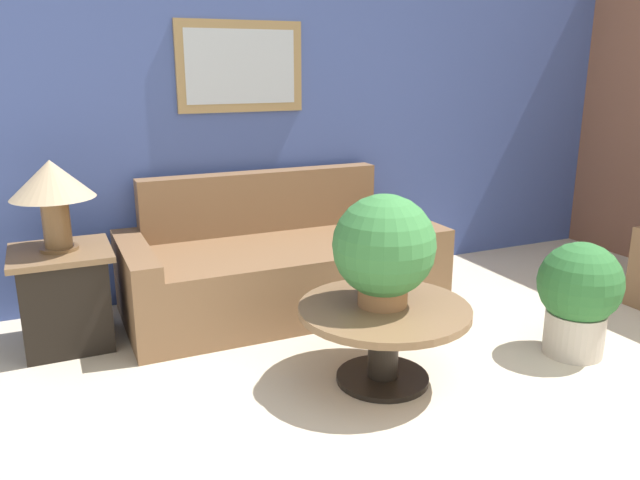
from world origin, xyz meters
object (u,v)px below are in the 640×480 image
potted_plant_on_table (384,248)px  potted_plant_floor (579,294)px  coffee_table (384,327)px  side_table (65,297)px  couch_main (281,267)px  table_lamp (52,186)px

potted_plant_on_table → potted_plant_floor: potted_plant_on_table is taller
potted_plant_on_table → potted_plant_floor: 1.27m
coffee_table → side_table: size_ratio=1.51×
couch_main → potted_plant_floor: size_ratio=3.15×
coffee_table → table_lamp: (-1.52, 1.19, 0.67)m
couch_main → potted_plant_floor: 1.93m
side_table → potted_plant_on_table: size_ratio=1.02×
couch_main → potted_plant_on_table: 1.30m
potted_plant_floor → couch_main: bearing=132.8°
potted_plant_floor → side_table: bearing=153.3°
side_table → couch_main: bearing=2.0°
potted_plant_on_table → potted_plant_floor: bearing=-9.5°
couch_main → potted_plant_floor: bearing=-47.2°
side_table → potted_plant_on_table: (1.52, -1.17, 0.43)m
couch_main → side_table: 1.41m
couch_main → table_lamp: (-1.41, -0.05, 0.69)m
couch_main → coffee_table: size_ratio=2.35×
coffee_table → potted_plant_on_table: potted_plant_on_table is taller
side_table → table_lamp: table_lamp is taller
couch_main → potted_plant_on_table: size_ratio=3.62×
couch_main → potted_plant_on_table: potted_plant_on_table is taller
coffee_table → potted_plant_on_table: 0.43m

